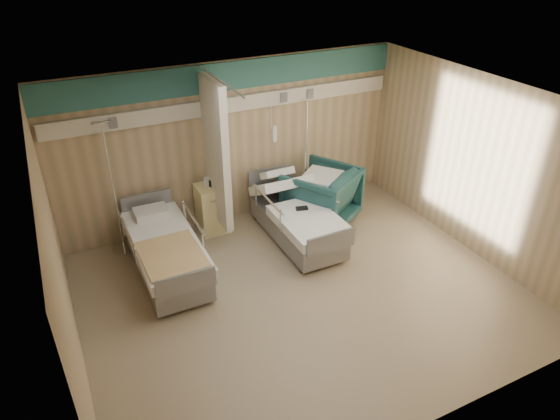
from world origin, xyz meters
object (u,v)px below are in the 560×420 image
(visitor_armchair, at_px, (321,196))
(iv_stand_left, at_px, (120,226))
(bedside_cabinet, at_px, (213,208))
(bed_left, at_px, (167,257))
(bed_right, at_px, (297,223))
(iv_stand_right, at_px, (305,191))

(visitor_armchair, distance_m, iv_stand_left, 3.39)
(bedside_cabinet, bearing_deg, bed_left, -139.40)
(iv_stand_left, bearing_deg, bed_right, -19.89)
(visitor_armchair, relative_size, iv_stand_left, 0.51)
(bedside_cabinet, xyz_separation_m, iv_stand_left, (-1.53, 0.07, 0.02))
(bed_left, height_order, bedside_cabinet, bedside_cabinet)
(bed_right, bearing_deg, bedside_cabinet, 141.95)
(bedside_cabinet, relative_size, visitor_armchair, 0.76)
(bed_right, xyz_separation_m, iv_stand_right, (0.55, 0.75, 0.12))
(bed_right, relative_size, iv_stand_right, 1.01)
(bed_right, bearing_deg, visitor_armchair, 26.84)
(bed_right, xyz_separation_m, iv_stand_left, (-2.68, 0.97, 0.13))
(visitor_armchair, bearing_deg, iv_stand_right, -107.41)
(bed_left, bearing_deg, bedside_cabinet, 40.60)
(bed_left, xyz_separation_m, iv_stand_right, (2.75, 0.75, 0.12))
(bed_right, xyz_separation_m, bedside_cabinet, (-1.15, 0.90, 0.11))
(bed_left, relative_size, iv_stand_right, 1.01)
(iv_stand_right, bearing_deg, iv_stand_left, 176.10)
(bed_right, distance_m, visitor_armchair, 0.75)
(iv_stand_right, height_order, iv_stand_left, iv_stand_left)
(iv_stand_right, xyz_separation_m, iv_stand_left, (-3.23, 0.22, 0.01))
(bedside_cabinet, height_order, iv_stand_right, iv_stand_right)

